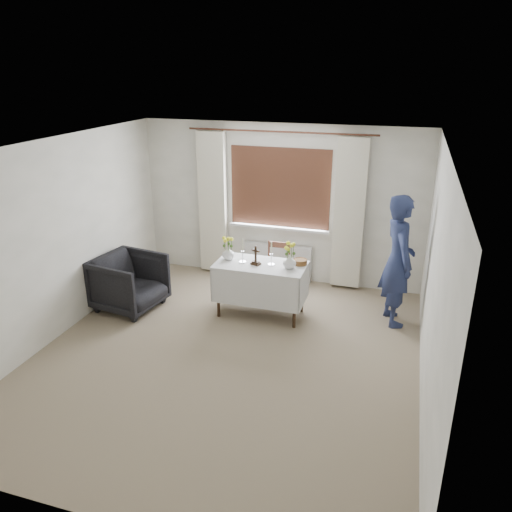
{
  "coord_description": "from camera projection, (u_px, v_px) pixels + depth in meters",
  "views": [
    {
      "loc": [
        1.88,
        -4.89,
        3.31
      ],
      "look_at": [
        0.08,
        0.95,
        0.95
      ],
      "focal_mm": 35.0,
      "sensor_mm": 36.0,
      "label": 1
    }
  ],
  "objects": [
    {
      "name": "altar_table",
      "position": [
        261.0,
        289.0,
        6.94
      ],
      "size": [
        1.24,
        0.64,
        0.76
      ],
      "primitive_type": "cube",
      "color": "white",
      "rests_on": "ground"
    },
    {
      "name": "flower_vase_left",
      "position": [
        228.0,
        253.0,
        6.94
      ],
      "size": [
        0.22,
        0.22,
        0.18
      ],
      "primitive_type": "imported",
      "rotation": [
        0.0,
        0.0,
        -0.35
      ],
      "color": "silver",
      "rests_on": "altar_table"
    },
    {
      "name": "armchair",
      "position": [
        130.0,
        283.0,
        7.12
      ],
      "size": [
        0.99,
        0.97,
        0.79
      ],
      "primitive_type": "imported",
      "rotation": [
        0.0,
        0.0,
        1.41
      ],
      "color": "black",
      "rests_on": "ground"
    },
    {
      "name": "flower_vase_right",
      "position": [
        289.0,
        262.0,
        6.64
      ],
      "size": [
        0.19,
        0.19,
        0.19
      ],
      "primitive_type": "imported",
      "rotation": [
        0.0,
        0.0,
        -0.05
      ],
      "color": "silver",
      "rests_on": "altar_table"
    },
    {
      "name": "wooden_chair",
      "position": [
        276.0,
        270.0,
        7.51
      ],
      "size": [
        0.38,
        0.38,
        0.81
      ],
      "primitive_type": null,
      "rotation": [
        0.0,
        0.0,
        0.01
      ],
      "color": "#502B1B",
      "rests_on": "ground"
    },
    {
      "name": "candlestick_left",
      "position": [
        243.0,
        251.0,
        6.81
      ],
      "size": [
        0.12,
        0.12,
        0.34
      ],
      "primitive_type": null,
      "rotation": [
        0.0,
        0.0,
        -0.24
      ],
      "color": "white",
      "rests_on": "altar_table"
    },
    {
      "name": "wooden_cross",
      "position": [
        256.0,
        255.0,
        6.74
      ],
      "size": [
        0.15,
        0.13,
        0.27
      ],
      "primitive_type": null,
      "rotation": [
        0.0,
        0.0,
        -0.33
      ],
      "color": "black",
      "rests_on": "altar_table"
    },
    {
      "name": "person",
      "position": [
        398.0,
        261.0,
        6.57
      ],
      "size": [
        0.62,
        0.76,
        1.78
      ],
      "primitive_type": "imported",
      "rotation": [
        0.0,
        0.0,
        1.92
      ],
      "color": "#222B4F",
      "rests_on": "ground"
    },
    {
      "name": "candlestick_right",
      "position": [
        271.0,
        253.0,
        6.72
      ],
      "size": [
        0.1,
        0.1,
        0.33
      ],
      "primitive_type": null,
      "rotation": [
        0.0,
        0.0,
        0.12
      ],
      "color": "white",
      "rests_on": "altar_table"
    },
    {
      "name": "wicker_basket",
      "position": [
        300.0,
        262.0,
        6.79
      ],
      "size": [
        0.25,
        0.25,
        0.07
      ],
      "primitive_type": "cylinder",
      "rotation": [
        0.0,
        0.0,
        0.43
      ],
      "color": "brown",
      "rests_on": "altar_table"
    },
    {
      "name": "radiator",
      "position": [
        278.0,
        262.0,
        8.12
      ],
      "size": [
        1.1,
        0.1,
        0.6
      ],
      "primitive_type": "cube",
      "color": "silver",
      "rests_on": "ground"
    },
    {
      "name": "ground",
      "position": [
        227.0,
        355.0,
        6.07
      ],
      "size": [
        5.0,
        5.0,
        0.0
      ],
      "primitive_type": "plane",
      "color": "gray",
      "rests_on": "ground"
    }
  ]
}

